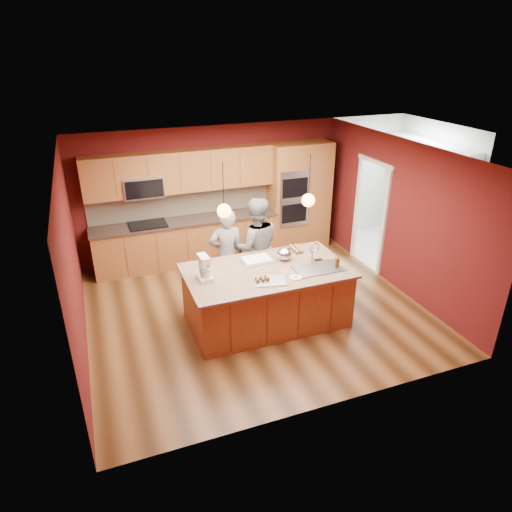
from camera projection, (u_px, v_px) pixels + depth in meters
name	position (u px, v px, depth m)	size (l,w,h in m)	color
floor	(255.00, 308.00, 7.88)	(5.50, 5.50, 0.00)	#432711
ceiling	(254.00, 152.00, 6.72)	(5.50, 5.50, 0.00)	white
wall_back	(212.00, 192.00, 9.41)	(5.50, 5.50, 0.00)	#511212
wall_front	(332.00, 316.00, 5.19)	(5.50, 5.50, 0.00)	#511212
wall_left	(72.00, 263.00, 6.42)	(5.00, 5.00, 0.00)	#511212
wall_right	(398.00, 215.00, 8.18)	(5.00, 5.00, 0.00)	#511212
cabinet_run	(183.00, 217.00, 9.14)	(3.74, 0.64, 2.30)	brown
oven_column	(299.00, 196.00, 9.83)	(1.30, 0.62, 2.30)	brown
doorway_trim	(370.00, 217.00, 8.98)	(0.08, 1.11, 2.20)	silver
laundry_room	(430.00, 160.00, 9.45)	(2.60, 2.70, 2.70)	beige
pendant_left	(224.00, 210.00, 6.47)	(0.20, 0.20, 0.80)	black
pendant_right	(308.00, 200.00, 6.89)	(0.20, 0.20, 0.80)	black
island	(267.00, 295.00, 7.33)	(2.56, 1.43, 1.32)	brown
person_left	(227.00, 255.00, 7.88)	(0.61, 0.40, 1.67)	black
person_right	(256.00, 247.00, 8.03)	(0.87, 0.68, 1.80)	slate
stand_mixer	(204.00, 269.00, 6.78)	(0.22, 0.30, 0.39)	white
sheet_cake	(257.00, 260.00, 7.40)	(0.53, 0.40, 0.05)	silver
cooling_rack	(270.00, 281.00, 6.77)	(0.47, 0.33, 0.02)	#A2A5A8
mixing_bowl	(285.00, 254.00, 7.41)	(0.25, 0.25, 0.21)	#BBBDC3
plate	(296.00, 277.00, 6.88)	(0.19, 0.19, 0.01)	white
tumbler	(337.00, 263.00, 7.17)	(0.08, 0.08, 0.16)	#3B270D
phone	(318.00, 260.00, 7.44)	(0.13, 0.07, 0.01)	black
cupcakes_left	(205.00, 263.00, 7.27)	(0.14, 0.22, 0.06)	#BF7E47
cupcakes_rack	(262.00, 278.00, 6.76)	(0.22, 0.15, 0.07)	#BF7E47
cupcakes_right	(296.00, 249.00, 7.75)	(0.16, 0.32, 0.07)	#BF7E47
washer	(423.00, 229.00, 9.74)	(0.67, 0.69, 1.07)	white
dryer	(404.00, 222.00, 10.36)	(0.56, 0.58, 0.91)	white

